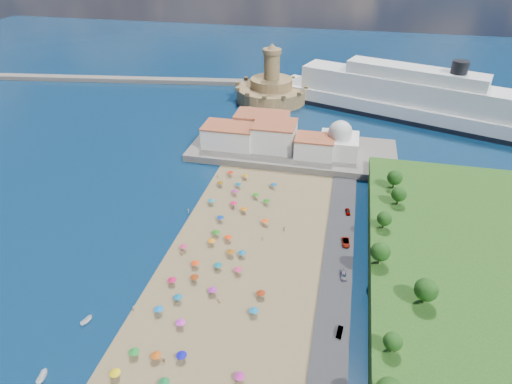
# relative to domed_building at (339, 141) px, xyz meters

# --- Properties ---
(ground) EXTENTS (700.00, 700.00, 0.00)m
(ground) POSITION_rel_domed_building_xyz_m (-30.00, -71.00, -8.97)
(ground) COLOR #071938
(ground) RESTS_ON ground
(terrace) EXTENTS (90.00, 36.00, 3.00)m
(terrace) POSITION_rel_domed_building_xyz_m (-20.00, 2.00, -7.47)
(terrace) COLOR #59544C
(terrace) RESTS_ON ground
(jetty) EXTENTS (18.00, 70.00, 2.40)m
(jetty) POSITION_rel_domed_building_xyz_m (-42.00, 37.00, -7.77)
(jetty) COLOR #59544C
(jetty) RESTS_ON ground
(breakwater) EXTENTS (199.03, 34.77, 2.60)m
(breakwater) POSITION_rel_domed_building_xyz_m (-140.00, 82.00, -7.67)
(breakwater) COLOR #59544C
(breakwater) RESTS_ON ground
(waterfront_buildings) EXTENTS (57.00, 29.00, 11.00)m
(waterfront_buildings) POSITION_rel_domed_building_xyz_m (-33.05, 2.64, -1.10)
(waterfront_buildings) COLOR silver
(waterfront_buildings) RESTS_ON terrace
(domed_building) EXTENTS (16.00, 16.00, 15.00)m
(domed_building) POSITION_rel_domed_building_xyz_m (0.00, 0.00, 0.00)
(domed_building) COLOR silver
(domed_building) RESTS_ON terrace
(fortress) EXTENTS (40.00, 40.00, 32.40)m
(fortress) POSITION_rel_domed_building_xyz_m (-42.00, 67.00, -2.29)
(fortress) COLOR #A68753
(fortress) RESTS_ON ground
(cruise_ship) EXTENTS (147.24, 69.18, 32.38)m
(cruise_ship) POSITION_rel_domed_building_xyz_m (33.49, 57.54, 0.61)
(cruise_ship) COLOR black
(cruise_ship) RESTS_ON ground
(beach_parasols) EXTENTS (30.76, 115.28, 2.20)m
(beach_parasols) POSITION_rel_domed_building_xyz_m (-31.71, -82.67, -6.83)
(beach_parasols) COLOR gray
(beach_parasols) RESTS_ON beach
(beachgoers) EXTENTS (35.58, 97.05, 1.90)m
(beachgoers) POSITION_rel_domed_building_xyz_m (-32.17, -70.85, -7.85)
(beachgoers) COLOR tan
(beachgoers) RESTS_ON beach
(moored_boats) EXTENTS (3.13, 20.84, 1.58)m
(moored_boats) POSITION_rel_domed_building_xyz_m (-57.80, -114.61, -8.22)
(moored_boats) COLOR white
(moored_boats) RESTS_ON ground
(parked_cars) EXTENTS (2.90, 78.34, 1.43)m
(parked_cars) POSITION_rel_domed_building_xyz_m (6.00, -75.03, -7.60)
(parked_cars) COLOR gray
(parked_cars) RESTS_ON promenade
(hillside_trees) EXTENTS (16.99, 105.42, 7.46)m
(hillside_trees) POSITION_rel_domed_building_xyz_m (18.69, -79.30, 1.18)
(hillside_trees) COLOR #382314
(hillside_trees) RESTS_ON hillside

